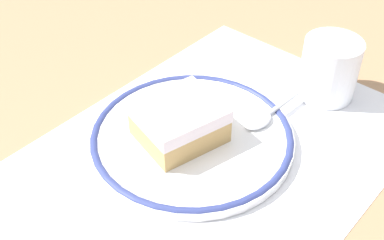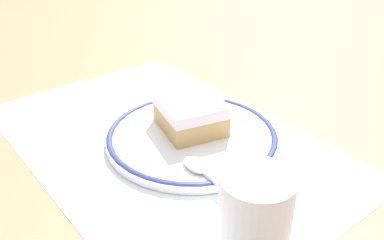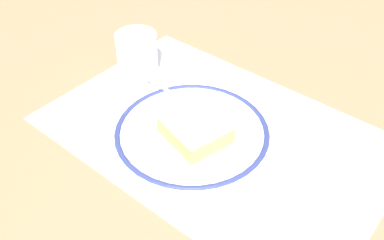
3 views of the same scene
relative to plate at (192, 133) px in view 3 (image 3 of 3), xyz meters
The scene contains 6 objects.
ground_plane 0.04m from the plate, 127.20° to the right, with size 2.40×2.40×0.00m, color #9E7551.
placemat 0.04m from the plate, 127.20° to the right, with size 0.48×0.32×0.00m, color white.
plate is the anchor object (origin of this frame).
cake_slice 0.03m from the plate, 149.14° to the left, with size 0.10×0.09×0.04m.
spoon 0.10m from the plate, 27.19° to the right, with size 0.15×0.02×0.01m.
cup 0.19m from the plate, 20.70° to the right, with size 0.07×0.07×0.07m.
Camera 3 is at (-0.27, 0.38, 0.42)m, focal length 40.29 mm.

